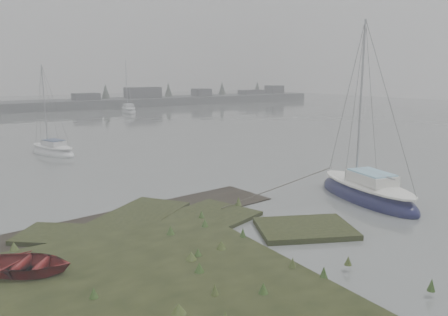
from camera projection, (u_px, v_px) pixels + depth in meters
ground at (75, 136)px, 41.25m from camera, size 160.00×160.00×0.00m
far_shoreline at (175, 100)px, 81.70m from camera, size 60.00×8.00×4.15m
sailboat_main at (367, 194)px, 20.55m from camera, size 3.30×6.62×8.93m
sailboat_white at (53, 151)px, 31.92m from camera, size 3.11×5.18×6.95m
sailboat_far_b at (129, 111)px, 64.70m from camera, size 3.07×6.16×8.32m
dinghy at (26, 264)px, 12.52m from camera, size 3.28×3.15×0.55m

